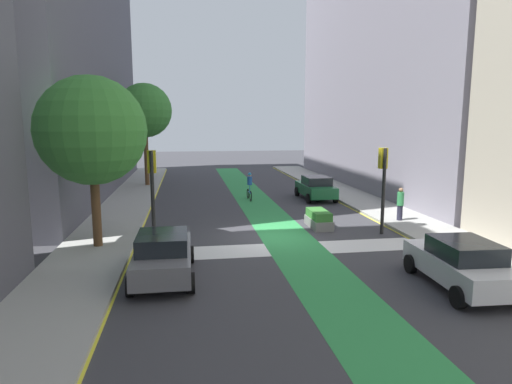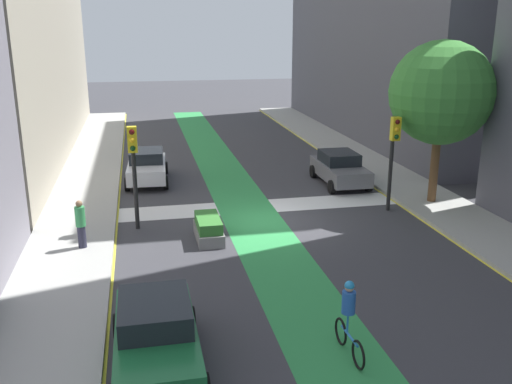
% 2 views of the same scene
% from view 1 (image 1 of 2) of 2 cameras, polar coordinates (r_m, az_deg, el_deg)
% --- Properties ---
extents(ground_plane, '(120.00, 120.00, 0.00)m').
position_cam_1_polar(ground_plane, '(20.04, 2.07, -5.82)').
color(ground_plane, '#38383D').
extents(bike_lane_paint, '(2.40, 60.00, 0.01)m').
position_cam_1_polar(bike_lane_paint, '(20.17, 3.85, -5.73)').
color(bike_lane_paint, '#2D8C47').
rests_on(bike_lane_paint, ground_plane).
extents(crosswalk_band, '(12.00, 1.80, 0.01)m').
position_cam_1_polar(crosswalk_band, '(18.16, 3.29, -7.41)').
color(crosswalk_band, silver).
rests_on(crosswalk_band, ground_plane).
extents(sidewalk_left, '(3.00, 60.00, 0.15)m').
position_cam_1_polar(sidewalk_left, '(20.03, -19.62, -6.14)').
color(sidewalk_left, '#9E9E99').
rests_on(sidewalk_left, ground_plane).
extents(curb_stripe_left, '(0.16, 60.00, 0.01)m').
position_cam_1_polar(curb_stripe_left, '(19.82, -15.32, -6.30)').
color(curb_stripe_left, yellow).
rests_on(curb_stripe_left, ground_plane).
extents(sidewalk_right, '(3.00, 60.00, 0.15)m').
position_cam_1_polar(sidewalk_right, '(22.65, 21.10, -4.49)').
color(sidewalk_right, '#9E9E99').
rests_on(sidewalk_right, ground_plane).
extents(curb_stripe_right, '(0.16, 60.00, 0.01)m').
position_cam_1_polar(curb_stripe_right, '(21.96, 17.68, -4.91)').
color(curb_stripe_right, yellow).
rests_on(curb_stripe_right, ground_plane).
extents(traffic_signal_near_right, '(0.35, 0.52, 3.98)m').
position_cam_1_polar(traffic_signal_near_right, '(20.98, 16.17, 2.29)').
color(traffic_signal_near_right, black).
rests_on(traffic_signal_near_right, ground_plane).
extents(traffic_signal_near_left, '(0.35, 0.52, 3.98)m').
position_cam_1_polar(traffic_signal_near_left, '(18.94, -13.32, 1.70)').
color(traffic_signal_near_left, black).
rests_on(traffic_signal_near_left, ground_plane).
extents(car_grey_left_near, '(2.04, 4.21, 1.57)m').
position_cam_1_polar(car_grey_left_near, '(14.96, -11.95, -8.02)').
color(car_grey_left_near, slate).
rests_on(car_grey_left_near, ground_plane).
extents(car_green_right_far, '(2.02, 4.20, 1.57)m').
position_cam_1_polar(car_green_right_far, '(29.72, 7.77, 0.57)').
color(car_green_right_far, '#196033').
rests_on(car_green_right_far, ground_plane).
extents(car_white_right_near, '(2.19, 4.28, 1.57)m').
position_cam_1_polar(car_white_right_near, '(15.23, 25.09, -8.39)').
color(car_white_right_near, silver).
rests_on(car_white_right_near, ground_plane).
extents(cyclist_in_lane, '(0.32, 1.73, 1.86)m').
position_cam_1_polar(cyclist_in_lane, '(29.14, -0.85, 0.82)').
color(cyclist_in_lane, black).
rests_on(cyclist_in_lane, ground_plane).
extents(pedestrian_sidewalk_right_a, '(0.34, 0.34, 1.68)m').
position_cam_1_polar(pedestrian_sidewalk_right_a, '(23.67, 18.22, -1.46)').
color(pedestrian_sidewalk_right_a, '#262638').
rests_on(pedestrian_sidewalk_right_a, sidewalk_right).
extents(street_tree_near, '(4.30, 4.30, 6.82)m').
position_cam_1_polar(street_tree_near, '(18.56, -20.57, 7.43)').
color(street_tree_near, brown).
rests_on(street_tree_near, sidewalk_left).
extents(street_tree_far, '(4.25, 4.25, 8.03)m').
position_cam_1_polar(street_tree_far, '(36.18, -14.26, 10.19)').
color(street_tree_far, brown).
rests_on(street_tree_far, sidewalk_left).
extents(median_planter, '(0.92, 2.07, 0.85)m').
position_cam_1_polar(median_planter, '(21.93, 8.14, -3.52)').
color(median_planter, slate).
rests_on(median_planter, ground_plane).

